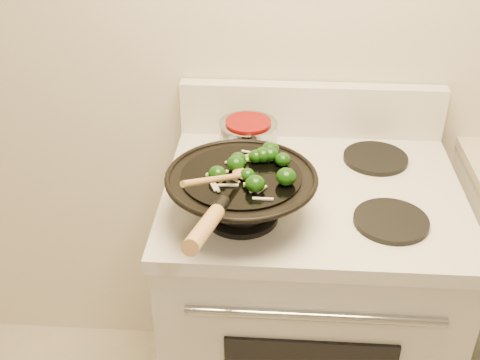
{
  "coord_description": "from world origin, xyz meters",
  "views": [
    {
      "loc": [
        -0.32,
        -0.17,
        1.78
      ],
      "look_at": [
        -0.4,
        1.04,
        1.02
      ],
      "focal_mm": 45.0,
      "sensor_mm": 36.0,
      "label": 1
    }
  ],
  "objects": [
    {
      "name": "saucepan",
      "position": [
        -0.39,
        1.32,
        0.98
      ],
      "size": [
        0.16,
        0.26,
        0.1
      ],
      "color": "#999CA1",
      "rests_on": "stove"
    },
    {
      "name": "stove",
      "position": [
        -0.21,
        1.17,
        0.47
      ],
      "size": [
        0.78,
        0.67,
        1.08
      ],
      "color": "silver",
      "rests_on": "ground"
    },
    {
      "name": "wooden_spoon",
      "position": [
        -0.42,
        0.95,
        1.08
      ],
      "size": [
        0.15,
        0.22,
        0.1
      ],
      "color": "#AB7C43",
      "rests_on": "wok"
    },
    {
      "name": "wok",
      "position": [
        -0.39,
        1.02,
        0.99
      ],
      "size": [
        0.36,
        0.59,
        0.23
      ],
      "color": "black",
      "rests_on": "stove"
    },
    {
      "name": "stirfry",
      "position": [
        -0.35,
        1.04,
        1.06
      ],
      "size": [
        0.21,
        0.22,
        0.04
      ],
      "color": "#0E3207",
      "rests_on": "wok"
    }
  ]
}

